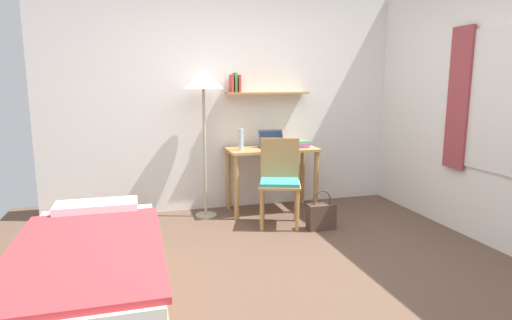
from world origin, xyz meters
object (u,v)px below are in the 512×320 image
Objects in this scene: laptop at (272,143)px; water_bottle at (241,139)px; bed at (90,275)px; book_stack at (300,144)px; handbag at (321,216)px; desk at (272,161)px; desk_chair at (280,178)px; standing_lamp at (203,85)px.

laptop is 1.24× the size of water_bottle.
water_bottle is at bearing 49.80° from bed.
book_stack is at bearing 4.17° from water_bottle.
handbag is (0.29, -0.78, -0.67)m from laptop.
bed is 2.67m from laptop.
handbag is (0.68, -0.71, -0.73)m from water_bottle.
desk is 0.20m from laptop.
bed is at bearing -154.23° from handbag.
desk_chair is 2.20× the size of handbag.
desk_chair is at bearing -97.67° from desk.
laptop reaches higher than book_stack.
water_bottle is at bearing -6.50° from standing_lamp.
bed is 6.43× the size of laptop.
desk_chair is 0.58m from laptop.
handbag is at bearing -68.65° from desk.
book_stack is 0.59× the size of handbag.
standing_lamp is 0.73m from water_bottle.
desk_chair is 3.81× the size of water_bottle.
standing_lamp is (-0.72, 0.47, 0.97)m from desk_chair.
standing_lamp is 1.33m from book_stack.
desk_chair reaches higher than bed.
handbag is at bearing -37.85° from desk_chair.
standing_lamp is 6.73× the size of book_stack.
standing_lamp reaches higher than water_bottle.
book_stack is (0.34, -0.02, -0.01)m from laptop.
bed is at bearing -120.77° from standing_lamp.
standing_lamp is (1.07, 1.80, 1.24)m from bed.
desk_chair reaches higher than book_stack.
bed is 4.61× the size of handbag.
laptop is at bearing 177.44° from book_stack.
desk is 0.40m from book_stack.
desk_chair is at bearing 142.15° from handbag.
standing_lamp reaches higher than book_stack.
desk is at bearing 82.33° from desk_chair.
bed is 2.25m from desk_chair.
water_bottle is (-0.31, 0.42, 0.37)m from desk_chair.
water_bottle reaches higher than desk_chair.
laptop is (1.86, 1.82, 0.57)m from bed.
standing_lamp reaches higher than desk.
desk_chair is 3.06× the size of laptop.
laptop is at bearing 81.81° from desk_chair.
handbag is (-0.05, -0.76, -0.65)m from book_stack.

